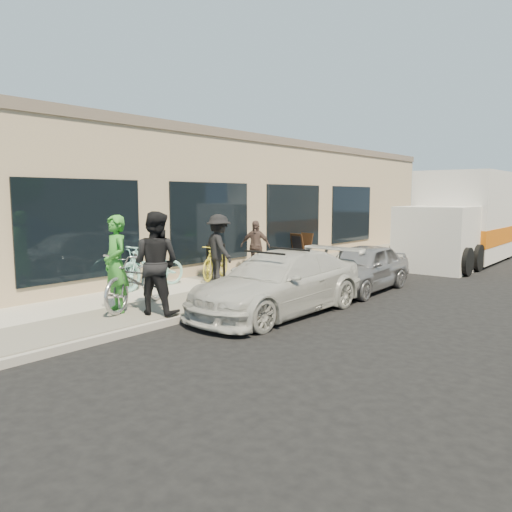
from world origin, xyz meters
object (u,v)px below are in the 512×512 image
Objects in this scene: man_standing at (156,263)px; cruiser_bike_a at (146,265)px; bike_rack at (216,258)px; cruiser_bike_c at (216,261)px; sedan_white at (279,283)px; cruiser_bike_b at (151,268)px; bystander_b at (255,246)px; bystander_a at (219,248)px; tandem_bike at (138,280)px; woman_rider at (116,264)px; sedan_silver at (362,267)px; sandwich_board at (301,247)px; moving_truck at (462,222)px.

man_standing reaches higher than cruiser_bike_a.
cruiser_bike_c is (0.08, -0.09, -0.08)m from bike_rack.
sedan_white is 3.61m from cruiser_bike_b.
bystander_a is at bearing -104.99° from bystander_b.
man_standing is at bearing -28.62° from tandem_bike.
sedan_white is 2.91× the size of bystander_b.
woman_rider is 3.75m from bystander_a.
sedan_silver is 5.52m from tandem_bike.
sedan_silver is at bearing -24.78° from sandwich_board.
bystander_a is at bearing -68.71° from sandwich_board.
tandem_bike is at bearing -29.80° from man_standing.
moving_truck is 3.76× the size of bystander_a.
bystander_b reaches higher than cruiser_bike_a.
tandem_bike is at bearing -70.24° from bike_rack.
tandem_bike is at bearing 125.15° from bystander_a.
tandem_bike is at bearing -55.68° from cruiser_bike_a.
man_standing is at bearing -61.68° from bike_rack.
tandem_bike is 1.33× the size of cruiser_bike_c.
sandwich_board is 0.27× the size of sedan_silver.
cruiser_bike_a is at bearing -77.21° from sandwich_board.
woman_rider is at bearing -43.81° from cruiser_bike_b.
sedan_white reaches higher than cruiser_bike_c.
moving_truck is 12.36m from tandem_bike.
sedan_silver reaches higher than bike_rack.
sedan_white is 2.41× the size of cruiser_bike_b.
man_standing is (-1.51, -5.16, 0.52)m from sedan_silver.
bystander_a is at bearing -54.43° from cruiser_bike_c.
cruiser_bike_a is 0.17m from cruiser_bike_b.
moving_truck reaches higher than bike_rack.
bike_rack is at bearing -73.21° from sandwich_board.
bystander_b is at bearing 115.07° from woman_rider.
bystander_b is (-1.20, 5.52, -0.17)m from woman_rider.
bike_rack is 0.62× the size of bystander_b.
woman_rider is at bearing -128.29° from sedan_white.
woman_rider is at bearing -103.31° from bystander_b.
man_standing reaches higher than cruiser_bike_b.
sedan_white is at bearing -94.41° from sedan_silver.
cruiser_bike_b is at bearing -138.68° from sedan_silver.
cruiser_bike_a reaches higher than cruiser_bike_c.
tandem_bike is 2.20m from cruiser_bike_b.
cruiser_bike_c is (-1.83, 3.47, -0.48)m from man_standing.
man_standing reaches higher than woman_rider.
bystander_a is at bearing 115.93° from woman_rider.
sedan_silver is 3.39m from bystander_b.
man_standing is 3.59m from bystander_a.
sedan_white reaches higher than sandwich_board.
bystander_b reaches higher than sandwich_board.
moving_truck reaches higher than bystander_b.
sandwich_board is 4.85m from bystander_a.
man_standing is at bearing -108.18° from sedan_silver.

